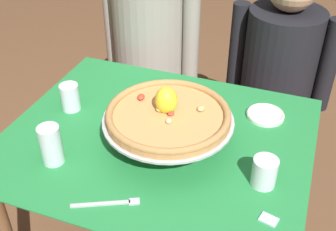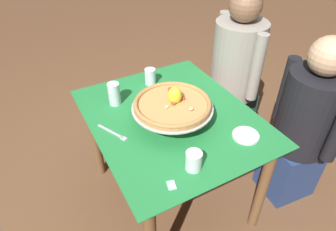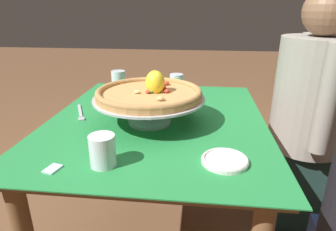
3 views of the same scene
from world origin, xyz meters
name	(u,v)px [view 3 (image 3 of 3)]	position (x,y,z in m)	size (l,w,h in m)	color
dining_table	(157,143)	(0.00, 0.00, 0.60)	(1.05, 0.88, 0.72)	brown
pizza_stand	(149,103)	(0.05, -0.02, 0.80)	(0.43, 0.43, 0.11)	#B7B7C1
pizza	(149,92)	(0.05, -0.02, 0.84)	(0.41, 0.41, 0.10)	tan
water_glass_side_right	(103,152)	(0.39, -0.10, 0.76)	(0.08, 0.08, 0.09)	white
water_glass_side_left	(176,85)	(-0.37, 0.05, 0.76)	(0.07, 0.07, 0.10)	white
water_glass_front_left	(119,86)	(-0.27, -0.23, 0.78)	(0.07, 0.07, 0.14)	silver
side_plate	(225,160)	(0.33, 0.25, 0.72)	(0.14, 0.14, 0.02)	white
dinner_fork	(80,113)	(-0.01, -0.34, 0.72)	(0.19, 0.10, 0.01)	#B7B7C1
sugar_packet	(53,169)	(0.43, -0.24, 0.72)	(0.05, 0.04, 0.01)	silver
diner_left	(308,119)	(-0.32, 0.73, 0.62)	(0.52, 0.40, 1.24)	#1E3833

